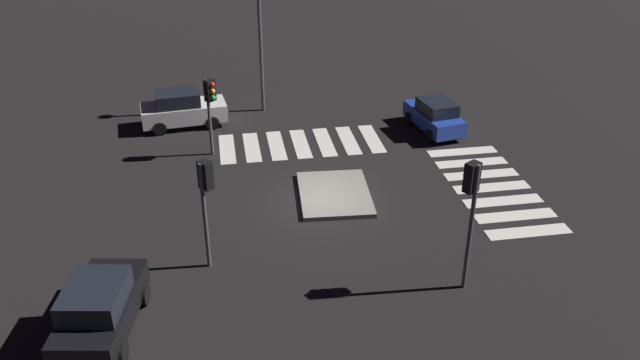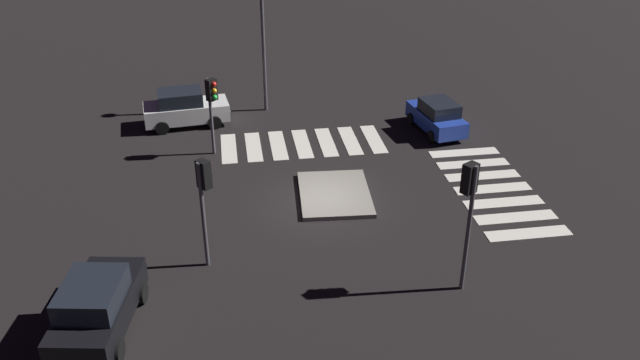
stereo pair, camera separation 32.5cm
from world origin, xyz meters
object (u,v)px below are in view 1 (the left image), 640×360
Objects in this scene: car_blue at (435,116)px; traffic_light_west at (206,188)px; traffic_light_north at (210,99)px; traffic_island at (335,194)px; car_white at (182,109)px; traffic_light_south at (471,195)px; street_lamp at (259,10)px; car_black at (100,308)px.

car_blue is 14.68m from traffic_light_west.
traffic_light_north is at bearing 85.75° from car_blue.
traffic_island is at bearing 6.66° from traffic_light_north.
traffic_island is 8.23m from car_blue.
car_white is 12.42m from traffic_light_west.
street_lamp is at bearing -13.68° from traffic_light_south.
traffic_light_north reaches higher than car_white.
street_lamp is at bearing 113.21° from traffic_light_north.
traffic_light_south reaches higher than traffic_island.
traffic_island is 6.95m from traffic_light_west.
traffic_light_north is (-0.97, 10.70, 1.94)m from car_blue.
car_black is at bearing -55.85° from traffic_light_north.
car_black is 1.02× the size of car_white.
car_blue is 10.05m from street_lamp.
car_white is 1.19× the size of traffic_light_north.
street_lamp reaches higher than car_blue.
car_blue is 0.50× the size of street_lamp.
traffic_island is 7.81m from traffic_light_south.
traffic_light_south is (0.44, -11.17, 2.47)m from car_black.
traffic_light_north is at bearing 48.82° from traffic_light_west.
traffic_light_south is (-14.72, -9.07, 2.48)m from car_white.
traffic_light_north is (11.50, -3.53, 1.84)m from car_black.
car_white is 4.34m from traffic_light_north.
traffic_light_south is at bearing -64.78° from car_white.
traffic_island is 10.32m from car_white.
traffic_island is 0.51× the size of street_lamp.
car_blue is (12.47, -14.23, -0.11)m from car_black.
street_lamp is (4.07, 8.02, 4.49)m from car_blue.
traffic_island is 1.01× the size of car_blue.
traffic_light_west reaches higher than traffic_light_north.
car_white is (8.27, 6.12, 0.80)m from traffic_island.
car_white is at bearing 162.63° from traffic_light_north.
traffic_light_north reaches higher than car_blue.
traffic_light_west is (-9.50, 10.98, 2.17)m from car_blue.
car_white reaches higher than car_blue.
car_blue reaches higher than traffic_island.
car_black is 15.30m from car_white.
traffic_light_south is at bearing -77.88° from car_black.
traffic_light_south is 1.23× the size of traffic_light_north.
traffic_light_south is (-6.45, -2.95, 3.28)m from traffic_island.
traffic_light_north is (11.07, 7.64, -0.63)m from traffic_light_south.
street_lamp reaches higher than traffic_island.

